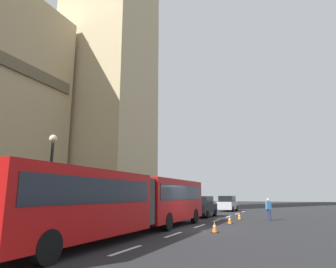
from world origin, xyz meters
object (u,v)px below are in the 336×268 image
at_px(sedan_trailing, 228,204).
at_px(pedestrian_near_cones, 269,208).
at_px(traffic_cone_west, 215,227).
at_px(traffic_cone_middle, 230,220).
at_px(traffic_cone_east, 239,216).
at_px(articulated_bus, 132,199).
at_px(street_lamp, 50,174).
at_px(sedan_lead, 202,207).

xyz_separation_m(sedan_trailing, pedestrian_near_cones, (-12.51, -5.74, -0.00)).
height_order(traffic_cone_west, traffic_cone_middle, same).
height_order(traffic_cone_east, pedestrian_near_cones, pedestrian_near_cones).
bearing_deg(sedan_trailing, traffic_cone_east, -164.68).
height_order(articulated_bus, street_lamp, street_lamp).
xyz_separation_m(traffic_cone_middle, traffic_cone_east, (3.93, -0.01, 0.00)).
distance_m(sedan_trailing, pedestrian_near_cones, 13.76).
bearing_deg(traffic_cone_middle, traffic_cone_west, -177.95).
bearing_deg(sedan_lead, sedan_trailing, -0.84).
relative_size(sedan_lead, traffic_cone_west, 7.59).
distance_m(articulated_bus, sedan_lead, 13.14).
bearing_deg(traffic_cone_west, traffic_cone_middle, 2.05).
relative_size(traffic_cone_middle, pedestrian_near_cones, 0.34).
relative_size(traffic_cone_east, pedestrian_near_cones, 0.34).
relative_size(traffic_cone_west, pedestrian_near_cones, 0.34).
bearing_deg(pedestrian_near_cones, sedan_trailing, 24.66).
xyz_separation_m(articulated_bus, traffic_cone_east, (11.35, -3.53, -1.46)).
bearing_deg(articulated_bus, sedan_lead, 0.42).
bearing_deg(sedan_lead, traffic_cone_middle, -147.62).
bearing_deg(sedan_trailing, street_lamp, 169.68).
bearing_deg(pedestrian_near_cones, traffic_cone_west, 166.97).
bearing_deg(sedan_trailing, sedan_lead, 179.16).
xyz_separation_m(sedan_trailing, traffic_cone_middle, (-16.57, -3.45, -0.63)).
height_order(sedan_lead, traffic_cone_east, sedan_lead).
xyz_separation_m(sedan_lead, pedestrian_near_cones, (-1.63, -5.90, -0.00)).
height_order(sedan_lead, traffic_cone_middle, sedan_lead).
bearing_deg(pedestrian_near_cones, street_lamp, 140.71).
distance_m(articulated_bus, sedan_trailing, 24.00).
bearing_deg(sedan_trailing, traffic_cone_middle, -168.23).
bearing_deg(traffic_cone_east, traffic_cone_middle, 179.84).
bearing_deg(street_lamp, traffic_cone_west, -66.95).
distance_m(sedan_lead, traffic_cone_east, 4.08).
bearing_deg(pedestrian_near_cones, articulated_bus, 153.17).
relative_size(sedan_lead, traffic_cone_east, 7.59).
height_order(sedan_trailing, street_lamp, street_lamp).
bearing_deg(sedan_lead, traffic_cone_east, -115.94).
xyz_separation_m(sedan_lead, traffic_cone_east, (-1.76, -3.62, -0.63)).
height_order(traffic_cone_west, pedestrian_near_cones, pedestrian_near_cones).
xyz_separation_m(traffic_cone_west, traffic_cone_east, (8.99, 0.17, 0.00)).
distance_m(sedan_lead, traffic_cone_middle, 6.77).
distance_m(traffic_cone_west, pedestrian_near_cones, 9.38).
xyz_separation_m(articulated_bus, pedestrian_near_cones, (11.48, -5.81, -0.83)).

